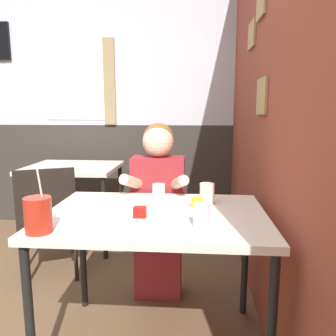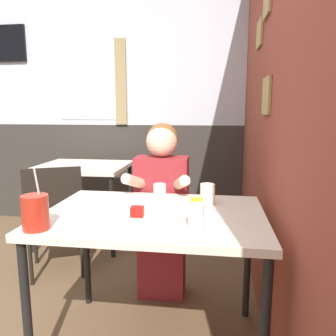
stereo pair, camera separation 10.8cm
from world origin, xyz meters
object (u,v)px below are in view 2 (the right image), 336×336
object	(u,v)px
main_table	(154,225)
cocktail_pitcher	(35,212)
background_table	(83,174)
person_seated	(162,208)
chair_near_window	(55,212)

from	to	relation	value
main_table	cocktail_pitcher	xyz separation A→B (m)	(-0.45, -0.31, 0.14)
background_table	cocktail_pitcher	distance (m)	1.71
background_table	person_seated	bearing A→B (deg)	-42.90
background_table	cocktail_pitcher	xyz separation A→B (m)	(0.47, -1.64, 0.16)
chair_near_window	cocktail_pitcher	world-z (taller)	cocktail_pitcher
background_table	person_seated	size ratio (longest dim) A/B	0.69
chair_near_window	main_table	bearing A→B (deg)	-61.93
main_table	background_table	xyz separation A→B (m)	(-0.92, 1.34, -0.02)
cocktail_pitcher	person_seated	bearing A→B (deg)	63.39
main_table	person_seated	world-z (taller)	person_seated
person_seated	main_table	bearing A→B (deg)	-85.34
main_table	background_table	size ratio (longest dim) A/B	1.34
chair_near_window	cocktail_pitcher	distance (m)	1.11
background_table	chair_near_window	distance (m)	0.69
background_table	chair_near_window	size ratio (longest dim) A/B	0.95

